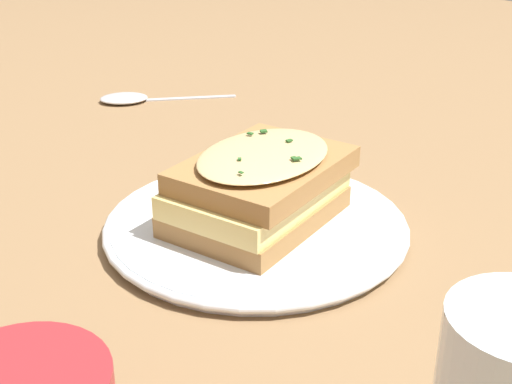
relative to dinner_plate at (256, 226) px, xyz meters
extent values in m
plane|color=olive|center=(0.01, 0.03, -0.01)|extent=(2.40, 2.40, 0.00)
cylinder|color=white|center=(0.00, 0.00, 0.00)|extent=(0.25, 0.25, 0.01)
torus|color=white|center=(0.00, 0.00, 0.00)|extent=(0.26, 0.26, 0.01)
cube|color=#A37542|center=(0.00, 0.00, 0.01)|extent=(0.12, 0.15, 0.02)
cube|color=#EAD17A|center=(0.00, 0.00, 0.03)|extent=(0.11, 0.16, 0.02)
cube|color=#A37542|center=(0.00, 0.01, 0.05)|extent=(0.12, 0.15, 0.02)
ellipsoid|color=#DBBC7F|center=(0.00, 0.01, 0.07)|extent=(0.11, 0.14, 0.01)
cube|color=#2D6028|center=(0.04, 0.01, 0.07)|extent=(0.01, 0.01, 0.00)
cube|color=#2D6028|center=(0.04, 0.00, 0.07)|extent=(0.01, 0.01, 0.00)
cube|color=#2D6028|center=(-0.02, 0.04, 0.07)|extent=(0.01, 0.01, 0.00)
cube|color=#2D6028|center=(-0.03, 0.02, 0.07)|extent=(0.01, 0.00, 0.00)
cube|color=#2D6028|center=(0.02, -0.04, 0.07)|extent=(0.00, 0.00, 0.00)
cube|color=#2D6028|center=(0.00, -0.02, 0.07)|extent=(0.00, 0.01, 0.00)
cube|color=#2D6028|center=(-0.02, 0.04, 0.07)|extent=(0.01, 0.01, 0.00)
cube|color=#2D6028|center=(0.01, 0.03, 0.07)|extent=(0.00, 0.01, 0.00)
cube|color=silver|center=(-0.31, 0.24, -0.01)|extent=(0.09, 0.10, 0.00)
ellipsoid|color=silver|center=(-0.37, 0.18, 0.00)|extent=(0.08, 0.08, 0.01)
camera|label=1|loc=(0.34, -0.42, 0.29)|focal=50.00mm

